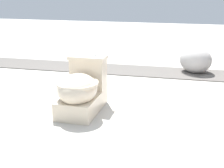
% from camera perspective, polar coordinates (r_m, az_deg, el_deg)
% --- Properties ---
extents(ground_plane, '(14.00, 14.00, 0.00)m').
position_cam_1_polar(ground_plane, '(3.24, -1.97, -3.55)').
color(ground_plane, '#B7B2A8').
extents(gravel_strip, '(0.56, 8.00, 0.01)m').
position_cam_1_polar(gravel_strip, '(4.40, 8.81, 2.17)').
color(gravel_strip, '#605B56').
rests_on(gravel_strip, ground).
extents(toilet, '(0.64, 0.40, 0.52)m').
position_cam_1_polar(toilet, '(2.98, -5.65, -1.07)').
color(toilet, beige).
rests_on(toilet, ground).
extents(boulder_near, '(0.59, 0.60, 0.36)m').
position_cam_1_polar(boulder_near, '(4.45, 15.03, 4.27)').
color(boulder_near, '#B7B2AD').
rests_on(boulder_near, ground).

